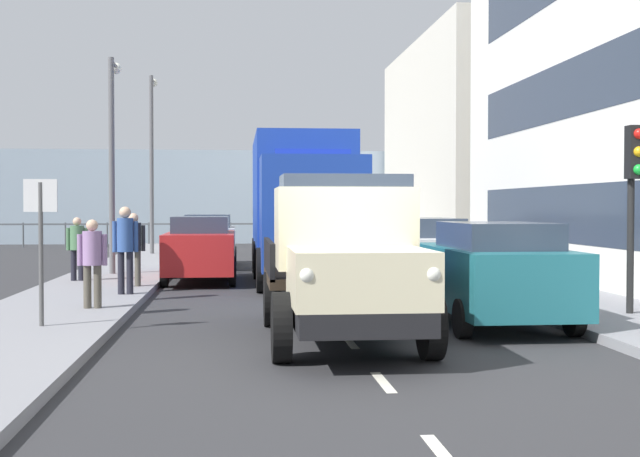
{
  "coord_description": "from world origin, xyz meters",
  "views": [
    {
      "loc": [
        1.62,
        10.81,
        1.98
      ],
      "look_at": [
        -0.74,
        -13.0,
        1.35
      ],
      "focal_mm": 46.53,
      "sensor_mm": 36.0,
      "label": 1
    }
  ],
  "objects_px": {
    "traffic_light_near": "(634,178)",
    "car_silver_oppositeside_1": "(208,240)",
    "car_white_kerbside_1": "(421,253)",
    "car_red_oppositeside_0": "(201,248)",
    "lamp_post_far": "(152,149)",
    "street_sign": "(41,226)",
    "lamp_post_promenade": "(113,144)",
    "truck_vintage_cream": "(344,262)",
    "car_teal_kerbside_near": "(494,272)",
    "pedestrian_near_railing": "(134,243)",
    "car_black_kerbside_3": "(354,236)",
    "pedestrian_by_lamp": "(92,256)",
    "pedestrian_in_dark_coat": "(125,242)",
    "pedestrian_with_bag": "(77,244)",
    "lorry_cargo_blue": "(303,203)",
    "car_navy_kerbside_2": "(376,242)"
  },
  "relations": [
    {
      "from": "pedestrian_by_lamp",
      "to": "lamp_post_far",
      "type": "relative_size",
      "value": 0.23
    },
    {
      "from": "truck_vintage_cream",
      "to": "pedestrian_with_bag",
      "type": "xyz_separation_m",
      "value": [
        5.47,
        -9.16,
        -0.11
      ]
    },
    {
      "from": "car_silver_oppositeside_1",
      "to": "lamp_post_far",
      "type": "height_order",
      "value": "lamp_post_far"
    },
    {
      "from": "car_white_kerbside_1",
      "to": "car_red_oppositeside_0",
      "type": "xyz_separation_m",
      "value": [
        5.19,
        -3.01,
        -0.0
      ]
    },
    {
      "from": "car_teal_kerbside_near",
      "to": "car_navy_kerbside_2",
      "type": "bearing_deg",
      "value": -90.0
    },
    {
      "from": "street_sign",
      "to": "pedestrian_by_lamp",
      "type": "bearing_deg",
      "value": -100.05
    },
    {
      "from": "pedestrian_by_lamp",
      "to": "pedestrian_in_dark_coat",
      "type": "relative_size",
      "value": 0.87
    },
    {
      "from": "car_white_kerbside_1",
      "to": "pedestrian_in_dark_coat",
      "type": "height_order",
      "value": "pedestrian_in_dark_coat"
    },
    {
      "from": "lamp_post_promenade",
      "to": "car_red_oppositeside_0",
      "type": "bearing_deg",
      "value": 151.01
    },
    {
      "from": "lamp_post_promenade",
      "to": "car_white_kerbside_1",
      "type": "bearing_deg",
      "value": 150.23
    },
    {
      "from": "truck_vintage_cream",
      "to": "car_silver_oppositeside_1",
      "type": "relative_size",
      "value": 1.29
    },
    {
      "from": "car_white_kerbside_1",
      "to": "street_sign",
      "type": "xyz_separation_m",
      "value": [
        7.22,
        5.82,
        0.79
      ]
    },
    {
      "from": "car_black_kerbside_3",
      "to": "lamp_post_far",
      "type": "relative_size",
      "value": 0.65
    },
    {
      "from": "lamp_post_far",
      "to": "pedestrian_with_bag",
      "type": "bearing_deg",
      "value": 87.1
    },
    {
      "from": "traffic_light_near",
      "to": "pedestrian_with_bag",
      "type": "bearing_deg",
      "value": -35.0
    },
    {
      "from": "truck_vintage_cream",
      "to": "car_black_kerbside_3",
      "type": "bearing_deg",
      "value": -98.45
    },
    {
      "from": "pedestrian_with_bag",
      "to": "lamp_post_far",
      "type": "relative_size",
      "value": 0.23
    },
    {
      "from": "pedestrian_near_railing",
      "to": "traffic_light_near",
      "type": "bearing_deg",
      "value": 147.29
    },
    {
      "from": "pedestrian_with_bag",
      "to": "lamp_post_far",
      "type": "xyz_separation_m",
      "value": [
        -0.61,
        -12.01,
        3.18
      ]
    },
    {
      "from": "lamp_post_promenade",
      "to": "lamp_post_far",
      "type": "xyz_separation_m",
      "value": [
        -0.07,
        -9.74,
        0.55
      ]
    },
    {
      "from": "car_white_kerbside_1",
      "to": "pedestrian_by_lamp",
      "type": "bearing_deg",
      "value": 27.95
    },
    {
      "from": "truck_vintage_cream",
      "to": "pedestrian_by_lamp",
      "type": "relative_size",
      "value": 3.53
    },
    {
      "from": "car_white_kerbside_1",
      "to": "lamp_post_far",
      "type": "bearing_deg",
      "value": -61.79
    },
    {
      "from": "car_white_kerbside_1",
      "to": "traffic_light_near",
      "type": "distance_m",
      "value": 6.11
    },
    {
      "from": "pedestrian_with_bag",
      "to": "street_sign",
      "type": "height_order",
      "value": "street_sign"
    },
    {
      "from": "lorry_cargo_blue",
      "to": "pedestrian_with_bag",
      "type": "xyz_separation_m",
      "value": [
        5.67,
        0.9,
        -1.01
      ]
    },
    {
      "from": "lorry_cargo_blue",
      "to": "car_teal_kerbside_near",
      "type": "height_order",
      "value": "lorry_cargo_blue"
    },
    {
      "from": "pedestrian_with_bag",
      "to": "traffic_light_near",
      "type": "relative_size",
      "value": 0.49
    },
    {
      "from": "pedestrian_near_railing",
      "to": "car_red_oppositeside_0",
      "type": "bearing_deg",
      "value": -119.06
    },
    {
      "from": "car_silver_oppositeside_1",
      "to": "pedestrian_with_bag",
      "type": "relative_size",
      "value": 2.8
    },
    {
      "from": "traffic_light_near",
      "to": "lamp_post_far",
      "type": "distance_m",
      "value": 21.98
    },
    {
      "from": "lorry_cargo_blue",
      "to": "pedestrian_by_lamp",
      "type": "height_order",
      "value": "lorry_cargo_blue"
    },
    {
      "from": "pedestrian_by_lamp",
      "to": "lorry_cargo_blue",
      "type": "bearing_deg",
      "value": -123.12
    },
    {
      "from": "car_white_kerbside_1",
      "to": "street_sign",
      "type": "bearing_deg",
      "value": 38.88
    },
    {
      "from": "lorry_cargo_blue",
      "to": "car_white_kerbside_1",
      "type": "distance_m",
      "value": 4.08
    },
    {
      "from": "lorry_cargo_blue",
      "to": "street_sign",
      "type": "bearing_deg",
      "value": 61.89
    },
    {
      "from": "lorry_cargo_blue",
      "to": "traffic_light_near",
      "type": "height_order",
      "value": "lorry_cargo_blue"
    },
    {
      "from": "street_sign",
      "to": "lorry_cargo_blue",
      "type": "bearing_deg",
      "value": -118.11
    },
    {
      "from": "lamp_post_far",
      "to": "car_teal_kerbside_near",
      "type": "bearing_deg",
      "value": 111.12
    },
    {
      "from": "traffic_light_near",
      "to": "car_silver_oppositeside_1",
      "type": "bearing_deg",
      "value": -61.21
    },
    {
      "from": "car_navy_kerbside_2",
      "to": "car_teal_kerbside_near",
      "type": "bearing_deg",
      "value": 90.0
    },
    {
      "from": "car_black_kerbside_3",
      "to": "car_silver_oppositeside_1",
      "type": "distance_m",
      "value": 5.8
    },
    {
      "from": "car_teal_kerbside_near",
      "to": "pedestrian_near_railing",
      "type": "distance_m",
      "value": 8.89
    },
    {
      "from": "street_sign",
      "to": "car_red_oppositeside_0",
      "type": "bearing_deg",
      "value": -102.93
    },
    {
      "from": "car_black_kerbside_3",
      "to": "car_navy_kerbside_2",
      "type": "bearing_deg",
      "value": 90.0
    },
    {
      "from": "car_teal_kerbside_near",
      "to": "car_white_kerbside_1",
      "type": "relative_size",
      "value": 0.9
    },
    {
      "from": "pedestrian_with_bag",
      "to": "lamp_post_promenade",
      "type": "bearing_deg",
      "value": -103.32
    },
    {
      "from": "car_white_kerbside_1",
      "to": "traffic_light_near",
      "type": "height_order",
      "value": "traffic_light_near"
    },
    {
      "from": "car_black_kerbside_3",
      "to": "pedestrian_by_lamp",
      "type": "height_order",
      "value": "pedestrian_by_lamp"
    },
    {
      "from": "car_red_oppositeside_0",
      "to": "pedestrian_near_railing",
      "type": "height_order",
      "value": "pedestrian_near_railing"
    }
  ]
}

